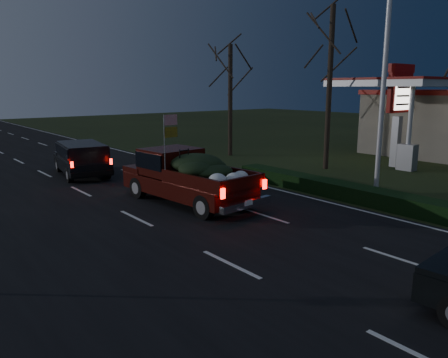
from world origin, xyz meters
TOP-DOWN VIEW (x-y plane):
  - ground at (0.00, 0.00)m, footprint 120.00×120.00m
  - road_asphalt at (0.00, 0.00)m, footprint 14.00×120.00m
  - hedge_row at (7.80, 3.00)m, footprint 1.00×10.00m
  - light_pole at (9.50, 2.00)m, footprint 0.50×0.90m
  - gas_price_pylon at (16.00, 4.99)m, footprint 2.00×0.41m
  - gas_station_building at (24.00, 6.00)m, footprint 10.00×7.00m
  - gas_canopy at (18.00, 6.00)m, footprint 7.10×6.10m
  - bare_tree_mid at (12.50, 7.00)m, footprint 3.60×3.60m
  - bare_tree_far at (11.50, 14.00)m, footprint 3.60×3.60m
  - pickup_truck at (2.56, 5.69)m, footprint 2.69×5.93m
  - lead_suv at (1.37, 13.32)m, footprint 2.66×4.91m

SIDE VIEW (x-z plane):
  - ground at x=0.00m, z-range 0.00..0.00m
  - road_asphalt at x=0.00m, z-range 0.00..0.02m
  - hedge_row at x=7.80m, z-range 0.00..0.60m
  - lead_suv at x=1.37m, z-range 0.34..1.68m
  - pickup_truck at x=2.56m, z-range -0.38..2.64m
  - gas_station_building at x=24.00m, z-range 0.00..4.00m
  - gas_price_pylon at x=16.00m, z-range 0.98..6.56m
  - gas_canopy at x=18.00m, z-range 1.91..6.79m
  - bare_tree_far at x=11.50m, z-range 1.73..8.73m
  - light_pole at x=9.50m, z-range 0.90..10.06m
  - bare_tree_mid at x=12.50m, z-range 2.10..10.60m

